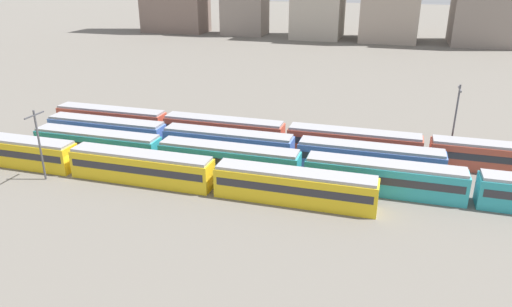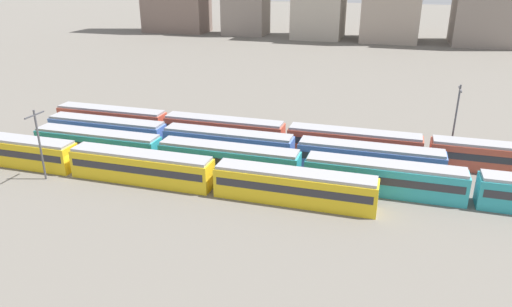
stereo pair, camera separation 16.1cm
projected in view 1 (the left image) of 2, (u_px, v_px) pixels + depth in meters
name	position (u px, v px, depth m)	size (l,w,h in m)	color
ground_plane	(112.00, 151.00, 67.00)	(600.00, 600.00, 0.00)	#666059
train_track_0	(141.00, 167.00, 56.91)	(55.80, 3.06, 3.75)	yellow
train_track_1	(384.00, 177.00, 54.07)	(93.60, 3.06, 3.75)	teal
train_track_2	(228.00, 144.00, 64.22)	(55.80, 3.06, 3.75)	#4C70BC
train_track_3	(353.00, 143.00, 64.51)	(93.60, 3.06, 3.75)	#BC4C38
catenary_pole_0	(39.00, 142.00, 56.30)	(0.24, 3.20, 8.85)	#4C4C51
catenary_pole_1	(455.00, 118.00, 62.45)	(0.24, 3.20, 10.25)	#4C4C51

